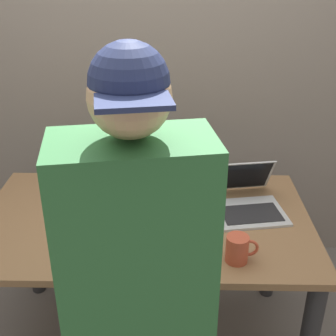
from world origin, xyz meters
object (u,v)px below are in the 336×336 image
(coffee_mug, at_px, (238,249))
(beer_bottle_brown, at_px, (138,167))
(laptop, at_px, (246,199))
(person_figure, at_px, (138,320))
(beer_bottle_dark, at_px, (111,157))
(beer_bottle_amber, at_px, (124,174))

(coffee_mug, bearing_deg, beer_bottle_brown, 127.40)
(laptop, relative_size, beer_bottle_brown, 1.28)
(beer_bottle_brown, relative_size, person_figure, 0.19)
(beer_bottle_dark, height_order, beer_bottle_brown, beer_bottle_brown)
(laptop, relative_size, person_figure, 0.24)
(beer_bottle_dark, relative_size, beer_bottle_amber, 1.04)
(beer_bottle_brown, xyz_separation_m, coffee_mug, (0.43, -0.56, -0.07))
(beer_bottle_amber, height_order, coffee_mug, beer_bottle_amber)
(beer_bottle_amber, distance_m, person_figure, 0.90)
(beer_bottle_amber, distance_m, beer_bottle_brown, 0.09)
(beer_bottle_amber, bearing_deg, beer_bottle_dark, 115.33)
(laptop, xyz_separation_m, beer_bottle_dark, (-0.66, 0.28, 0.08))
(beer_bottle_dark, distance_m, beer_bottle_amber, 0.19)
(laptop, height_order, coffee_mug, laptop)
(laptop, relative_size, coffee_mug, 3.20)
(laptop, height_order, beer_bottle_amber, beer_bottle_amber)
(beer_bottle_dark, relative_size, person_figure, 0.19)
(beer_bottle_dark, relative_size, beer_bottle_brown, 0.99)
(laptop, height_order, person_figure, person_figure)
(beer_bottle_amber, xyz_separation_m, person_figure, (0.14, -0.89, -0.04))
(beer_bottle_dark, height_order, person_figure, person_figure)
(beer_bottle_dark, xyz_separation_m, coffee_mug, (0.57, -0.67, -0.07))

